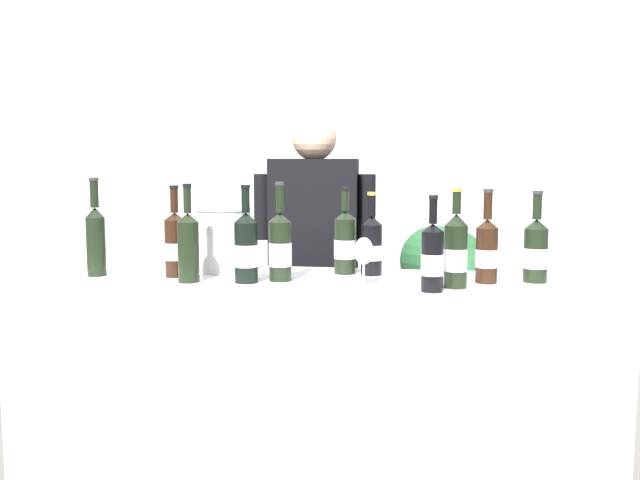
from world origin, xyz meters
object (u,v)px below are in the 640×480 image
object	(u,v)px
wine_bottle_3	(536,250)
wine_bottle_8	(96,238)
wine_bottle_9	(432,257)
ice_bucket	(223,239)
wine_bottle_0	(188,245)
wine_bottle_4	(175,244)
wine_glass	(364,253)
wine_bottle_7	(246,248)
wine_bottle_5	(487,250)
wine_bottle_6	(345,242)
wine_bottle_2	(456,251)
wine_bottle_1	(372,245)
person_server	(314,302)
wine_bottle_10	(280,247)
potted_shrub	(452,303)

from	to	relation	value
wine_bottle_3	wine_bottle_8	size ratio (longest dim) A/B	0.88
wine_bottle_9	ice_bucket	world-z (taller)	wine_bottle_9
wine_bottle_0	wine_bottle_3	distance (m)	1.23
wine_bottle_4	wine_glass	xyz separation A→B (m)	(0.71, -0.07, -0.01)
wine_bottle_7	ice_bucket	bearing A→B (deg)	123.90
ice_bucket	wine_bottle_5	bearing A→B (deg)	-5.65
wine_bottle_6	wine_bottle_9	size ratio (longest dim) A/B	1.04
wine_bottle_2	wine_bottle_6	bearing A→B (deg)	150.10
wine_bottle_1	person_server	distance (m)	0.65
wine_bottle_9	wine_bottle_8	bearing A→B (deg)	174.73
wine_bottle_6	wine_bottle_10	distance (m)	0.29
wine_bottle_2	person_server	size ratio (longest dim) A/B	0.21
wine_bottle_2	wine_bottle_4	xyz separation A→B (m)	(-1.02, 0.06, -0.00)
wine_bottle_1	wine_bottle_8	distance (m)	1.03
potted_shrub	wine_bottle_1	bearing A→B (deg)	-112.45
wine_bottle_0	wine_bottle_3	xyz separation A→B (m)	(1.21, 0.20, -0.02)
wine_bottle_5	wine_bottle_10	xyz separation A→B (m)	(-0.73, -0.08, 0.01)
wine_bottle_5	wine_bottle_3	bearing A→B (deg)	15.40
person_server	potted_shrub	distance (m)	0.69
wine_bottle_5	potted_shrub	xyz separation A→B (m)	(-0.10, 0.87, -0.37)
wine_bottle_1	potted_shrub	xyz separation A→B (m)	(0.32, 0.77, -0.37)
wine_bottle_10	potted_shrub	xyz separation A→B (m)	(0.63, 0.96, -0.38)
wine_bottle_4	wine_bottle_7	bearing A→B (deg)	-14.69
wine_bottle_8	wine_bottle_2	bearing A→B (deg)	-1.32
wine_bottle_4	person_server	bearing A→B (deg)	57.18
wine_bottle_7	wine_bottle_8	size ratio (longest dim) A/B	0.94
wine_bottle_3	wine_bottle_9	size ratio (longest dim) A/B	1.02
wine_bottle_4	wine_bottle_6	distance (m)	0.64
wine_bottle_6	wine_bottle_9	world-z (taller)	wine_bottle_6
wine_bottle_9	wine_glass	distance (m)	0.24
wine_bottle_4	wine_bottle_6	xyz separation A→B (m)	(0.61, 0.18, -0.00)
wine_bottle_8	wine_bottle_10	bearing A→B (deg)	0.15
wine_bottle_6	wine_bottle_10	xyz separation A→B (m)	(-0.21, -0.20, 0.00)
wine_bottle_4	ice_bucket	distance (m)	0.21
wine_bottle_7	wine_bottle_8	bearing A→B (deg)	175.23
wine_bottle_9	wine_glass	size ratio (longest dim) A/B	1.89
wine_bottle_4	potted_shrub	bearing A→B (deg)	42.07
wine_bottle_2	wine_bottle_3	bearing A→B (deg)	29.68
wine_bottle_1	wine_bottle_7	world-z (taller)	wine_bottle_7
wine_bottle_0	wine_bottle_7	bearing A→B (deg)	6.54
wine_bottle_0	wine_bottle_4	xyz separation A→B (m)	(-0.09, 0.10, -0.01)
wine_bottle_9	wine_bottle_10	world-z (taller)	wine_bottle_10
ice_bucket	person_server	world-z (taller)	person_server
wine_bottle_9	person_server	distance (m)	1.00
person_server	wine_bottle_2	bearing A→B (deg)	-48.88
wine_bottle_7	wine_bottle_5	bearing A→B (deg)	9.01
wine_bottle_10	wine_bottle_8	bearing A→B (deg)	-179.85
wine_bottle_0	wine_bottle_2	size ratio (longest dim) A/B	1.03
wine_bottle_2	wine_bottle_5	bearing A→B (deg)	45.87
wine_glass	wine_bottle_10	bearing A→B (deg)	171.33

